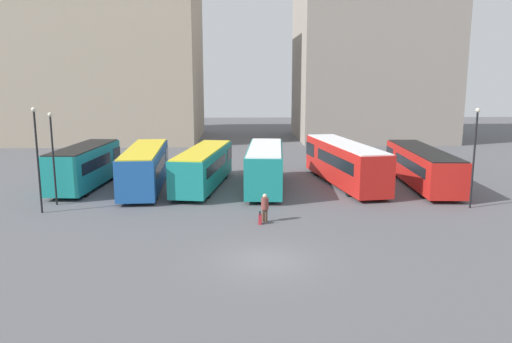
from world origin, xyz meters
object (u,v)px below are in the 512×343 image
bus_0 (85,165)px  bus_4 (344,162)px  traveler (265,205)px  bus_3 (265,166)px  lamp_post_1 (37,152)px  lamp_post_2 (53,151)px  bus_1 (145,167)px  bus_5 (422,165)px  bus_2 (204,166)px  lamp_post_0 (474,151)px  suitcase (260,219)px

bus_0 → bus_4: (19.59, 0.59, 0.06)m
bus_4 → traveler: 12.03m
bus_3 → lamp_post_1: lamp_post_1 is taller
lamp_post_2 → bus_1: bearing=43.0°
bus_3 → bus_5: 12.03m
bus_2 → lamp_post_0: lamp_post_0 is taller
bus_2 → bus_0: bearing=97.7°
bus_0 → lamp_post_1: bearing=179.9°
bus_4 → lamp_post_2: (-19.95, -5.72, 1.75)m
bus_2 → suitcase: size_ratio=14.01×
bus_1 → bus_4: (15.04, 1.13, 0.09)m
bus_2 → traveler: bus_2 is taller
bus_2 → lamp_post_2: 10.65m
traveler → suitcase: (-0.29, -0.43, -0.70)m
bus_2 → lamp_post_0: size_ratio=1.75×
bus_4 → lamp_post_2: size_ratio=2.08×
bus_2 → bus_5: 16.59m
bus_5 → traveler: bearing=129.9°
bus_2 → bus_3: bearing=-89.4°
bus_1 → lamp_post_2: bearing=129.5°
bus_0 → lamp_post_2: bearing=-179.7°
bus_2 → suitcase: bearing=-149.7°
traveler → lamp_post_0: 13.71m
suitcase → traveler: bearing=-28.9°
bus_4 → lamp_post_0: 10.07m
bus_1 → lamp_post_2: 6.97m
bus_2 → suitcase: (3.85, -9.73, -1.31)m
bus_0 → suitcase: size_ratio=11.70×
bus_5 → suitcase: size_ratio=15.20×
lamp_post_0 → lamp_post_2: bearing=176.4°
traveler → lamp_post_2: 14.27m
lamp_post_0 → bus_4: bearing=131.8°
bus_1 → bus_2: bearing=-88.4°
traveler → lamp_post_0: bearing=-73.5°
bus_1 → bus_2: size_ratio=0.99×
suitcase → lamp_post_0: lamp_post_0 is taller
bus_3 → bus_2: bearing=86.2°
bus_3 → lamp_post_1: (-13.99, -6.31, 2.03)m
bus_0 → suitcase: (12.72, -9.88, -1.41)m
bus_1 → traveler: bus_1 is taller
bus_4 → lamp_post_1: 21.65m
traveler → suitcase: bearing=151.1°
bus_3 → lamp_post_2: lamp_post_2 is taller
bus_1 → lamp_post_0: bearing=-109.6°
bus_1 → traveler: size_ratio=6.64×
bus_0 → lamp_post_2: (-0.36, -5.13, 1.82)m
bus_5 → bus_3: bearing=96.4°
bus_4 → suitcase: size_ratio=15.82×
lamp_post_1 → lamp_post_2: (0.18, 1.98, -0.23)m
bus_4 → traveler: size_ratio=7.55×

